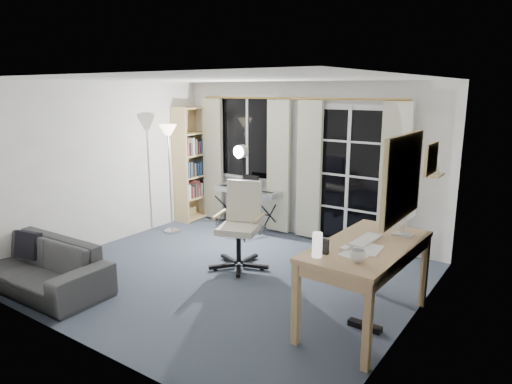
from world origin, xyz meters
TOP-DOWN VIEW (x-y plane):
  - floor at (0.00, 0.00)m, footprint 4.50×4.00m
  - window at (-1.05, 1.97)m, footprint 1.20×0.08m
  - french_door at (0.75, 1.97)m, footprint 1.32×0.09m
  - curtains at (-0.14, 1.88)m, footprint 3.60×0.07m
  - bookshelf at (-2.12, 1.83)m, footprint 0.35×0.94m
  - torchiere_lamp at (-1.84, 0.91)m, footprint 0.30×0.30m
  - keyboard_piano at (-0.89, 1.70)m, footprint 1.18×0.59m
  - studio_light at (-0.64, 1.22)m, footprint 0.28×0.30m
  - office_chair at (-0.05, 0.42)m, footprint 0.78×0.74m
  - desk at (1.88, -0.16)m, footprint 0.84×1.59m
  - monitor at (2.08, 0.29)m, footprint 0.21×0.60m
  - desk_clutter at (1.80, -0.40)m, footprint 0.51×0.94m
  - mug at (1.98, -0.66)m, footprint 0.14×0.11m
  - wall_mirror at (2.22, -0.35)m, footprint 0.04×0.94m
  - framed_print at (2.23, 0.55)m, footprint 0.03×0.42m
  - wall_shelf at (2.16, 1.05)m, footprint 0.16×0.30m
  - sofa at (-1.60, -1.55)m, footprint 1.95×0.62m

SIDE VIEW (x-z plane):
  - floor at x=0.00m, z-range -0.02..0.00m
  - sofa at x=-1.60m, z-range 0.00..0.76m
  - keyboard_piano at x=-0.89m, z-range 0.22..1.07m
  - desk_clutter at x=1.80m, z-range 0.13..1.18m
  - office_chair at x=-0.05m, z-range 0.10..1.22m
  - desk at x=1.88m, z-range 0.31..1.14m
  - mug at x=1.98m, z-range 0.83..0.97m
  - bookshelf at x=-2.12m, z-range -0.05..1.95m
  - french_door at x=0.75m, z-range -0.03..2.08m
  - curtains at x=-0.14m, z-range 0.03..2.16m
  - monitor at x=2.08m, z-range 0.89..1.41m
  - studio_light at x=-0.64m, z-range 0.46..1.97m
  - torchiere_lamp at x=-1.84m, z-range 0.53..2.28m
  - wall_shelf at x=2.16m, z-range 1.32..1.50m
  - window at x=-1.05m, z-range 0.80..2.20m
  - wall_mirror at x=2.22m, z-range 1.18..1.92m
  - framed_print at x=2.23m, z-range 1.44..1.76m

